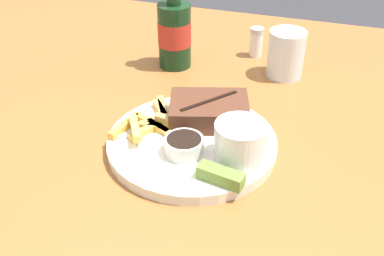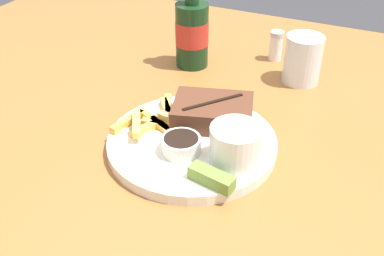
{
  "view_description": "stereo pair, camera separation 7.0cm",
  "coord_description": "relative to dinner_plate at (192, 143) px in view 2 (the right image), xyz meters",
  "views": [
    {
      "loc": [
        0.18,
        -0.55,
        1.2
      ],
      "look_at": [
        0.0,
        0.0,
        0.8
      ],
      "focal_mm": 42.0,
      "sensor_mm": 36.0,
      "label": 1
    },
    {
      "loc": [
        0.25,
        -0.52,
        1.2
      ],
      "look_at": [
        0.0,
        0.0,
        0.8
      ],
      "focal_mm": 42.0,
      "sensor_mm": 36.0,
      "label": 2
    }
  ],
  "objects": [
    {
      "name": "coleslaw_cup",
      "position": [
        0.08,
        -0.03,
        0.04
      ],
      "size": [
        0.08,
        0.08,
        0.06
      ],
      "color": "white",
      "rests_on": "dinner_plate"
    },
    {
      "name": "steak_portion",
      "position": [
        0.01,
        0.06,
        0.03
      ],
      "size": [
        0.15,
        0.13,
        0.04
      ],
      "color": "#512D1E",
      "rests_on": "dinner_plate"
    },
    {
      "name": "dining_table",
      "position": [
        0.0,
        0.0,
        -0.07
      ],
      "size": [
        1.55,
        1.25,
        0.77
      ],
      "color": "#935B2D",
      "rests_on": "ground_plane"
    },
    {
      "name": "dipping_sauce_cup",
      "position": [
        -0.0,
        -0.04,
        0.02
      ],
      "size": [
        0.06,
        0.06,
        0.03
      ],
      "color": "silver",
      "rests_on": "dinner_plate"
    },
    {
      "name": "dinner_plate",
      "position": [
        0.0,
        0.0,
        0.0
      ],
      "size": [
        0.27,
        0.27,
        0.02
      ],
      "color": "silver",
      "rests_on": "dining_table"
    },
    {
      "name": "beer_bottle",
      "position": [
        -0.13,
        0.27,
        0.07
      ],
      "size": [
        0.07,
        0.07,
        0.21
      ],
      "color": "#143319",
      "rests_on": "dining_table"
    },
    {
      "name": "drinking_glass",
      "position": [
        0.1,
        0.3,
        0.04
      ],
      "size": [
        0.07,
        0.07,
        0.1
      ],
      "color": "silver",
      "rests_on": "dining_table"
    },
    {
      "name": "salt_shaker",
      "position": [
        0.03,
        0.37,
        0.02
      ],
      "size": [
        0.03,
        0.03,
        0.07
      ],
      "color": "white",
      "rests_on": "dining_table"
    },
    {
      "name": "pickle_spear",
      "position": [
        0.07,
        -0.09,
        0.02
      ],
      "size": [
        0.07,
        0.03,
        0.02
      ],
      "color": "olive",
      "rests_on": "dinner_plate"
    },
    {
      "name": "fork_utensil",
      "position": [
        -0.07,
        -0.02,
        0.01
      ],
      "size": [
        0.13,
        0.05,
        0.0
      ],
      "rotation": [
        0.0,
        0.0,
        6.56
      ],
      "color": "#B7B7BC",
      "rests_on": "dinner_plate"
    },
    {
      "name": "knife_utensil",
      "position": [
        -0.02,
        0.03,
        0.01
      ],
      "size": [
        0.02,
        0.17,
        0.01
      ],
      "rotation": [
        0.0,
        0.0,
        1.6
      ],
      "color": "#B7B7BC",
      "rests_on": "dinner_plate"
    },
    {
      "name": "fries_pile",
      "position": [
        -0.07,
        0.01,
        0.02
      ],
      "size": [
        0.11,
        0.15,
        0.02
      ],
      "color": "gold",
      "rests_on": "dinner_plate"
    }
  ]
}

